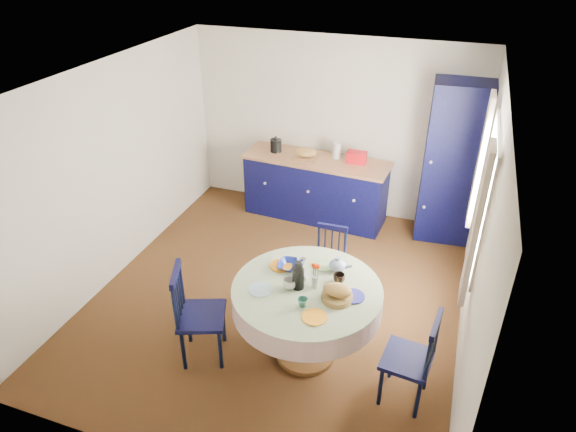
% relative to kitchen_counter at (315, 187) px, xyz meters
% --- Properties ---
extents(floor, '(4.50, 4.50, 0.00)m').
position_rel_kitchen_counter_xyz_m(floor, '(0.13, -1.90, -0.47)').
color(floor, black).
rests_on(floor, ground).
extents(ceiling, '(4.50, 4.50, 0.00)m').
position_rel_kitchen_counter_xyz_m(ceiling, '(0.13, -1.90, 2.03)').
color(ceiling, white).
rests_on(ceiling, wall_back).
extents(wall_back, '(4.00, 0.02, 2.50)m').
position_rel_kitchen_counter_xyz_m(wall_back, '(0.13, 0.35, 0.78)').
color(wall_back, white).
rests_on(wall_back, floor).
extents(wall_left, '(0.02, 4.50, 2.50)m').
position_rel_kitchen_counter_xyz_m(wall_left, '(-1.87, -1.90, 0.78)').
color(wall_left, white).
rests_on(wall_left, floor).
extents(wall_right, '(0.02, 4.50, 2.50)m').
position_rel_kitchen_counter_xyz_m(wall_right, '(2.13, -1.90, 0.78)').
color(wall_right, white).
rests_on(wall_right, floor).
extents(window, '(0.10, 1.74, 1.45)m').
position_rel_kitchen_counter_xyz_m(window, '(2.09, -1.60, 1.06)').
color(window, white).
rests_on(window, wall_right).
extents(kitchen_counter, '(2.07, 0.76, 1.15)m').
position_rel_kitchen_counter_xyz_m(kitchen_counter, '(0.00, 0.00, 0.00)').
color(kitchen_counter, black).
rests_on(kitchen_counter, floor).
extents(pantry_cabinet, '(0.78, 0.59, 2.11)m').
position_rel_kitchen_counter_xyz_m(pantry_cabinet, '(1.79, 0.10, 0.59)').
color(pantry_cabinet, black).
rests_on(pantry_cabinet, floor).
extents(dining_table, '(1.39, 1.39, 1.12)m').
position_rel_kitchen_counter_xyz_m(dining_table, '(0.72, -2.68, 0.25)').
color(dining_table, '#533617').
rests_on(dining_table, floor).
extents(chair_left, '(0.57, 0.58, 1.02)m').
position_rel_kitchen_counter_xyz_m(chair_left, '(-0.28, -3.01, 0.05)').
color(chair_left, black).
rests_on(chair_left, floor).
extents(chair_far, '(0.39, 0.37, 0.84)m').
position_rel_kitchen_counter_xyz_m(chair_far, '(0.65, -1.65, -0.04)').
color(chair_far, black).
rests_on(chair_far, floor).
extents(chair_right, '(0.45, 0.47, 0.96)m').
position_rel_kitchen_counter_xyz_m(chair_right, '(1.73, -2.88, 0.02)').
color(chair_right, black).
rests_on(chair_right, floor).
extents(mug_a, '(0.12, 0.12, 0.10)m').
position_rel_kitchen_counter_xyz_m(mug_a, '(0.56, -2.74, 0.42)').
color(mug_a, silver).
rests_on(mug_a, dining_table).
extents(mug_b, '(0.09, 0.09, 0.08)m').
position_rel_kitchen_counter_xyz_m(mug_b, '(0.75, -2.94, 0.42)').
color(mug_b, '#2D675A').
rests_on(mug_b, dining_table).
extents(mug_c, '(0.11, 0.11, 0.09)m').
position_rel_kitchen_counter_xyz_m(mug_c, '(0.97, -2.50, 0.42)').
color(mug_c, black).
rests_on(mug_c, dining_table).
extents(mug_d, '(0.09, 0.09, 0.09)m').
position_rel_kitchen_counter_xyz_m(mug_d, '(0.56, -2.38, 0.42)').
color(mug_d, silver).
rests_on(mug_d, dining_table).
extents(cobalt_bowl, '(0.24, 0.24, 0.06)m').
position_rel_kitchen_counter_xyz_m(cobalt_bowl, '(0.47, -2.45, 0.40)').
color(cobalt_bowl, navy).
rests_on(cobalt_bowl, dining_table).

